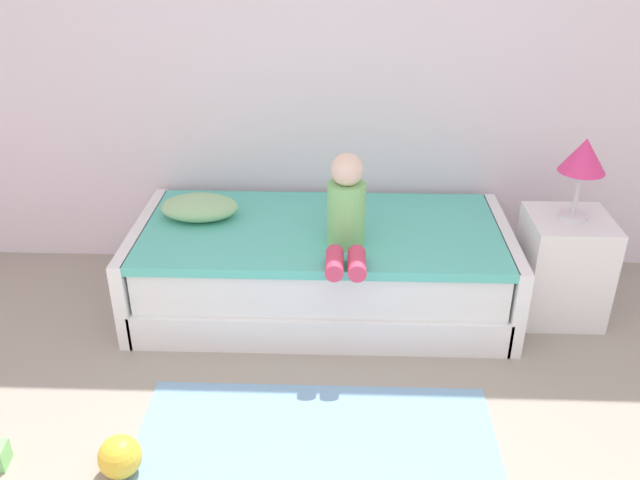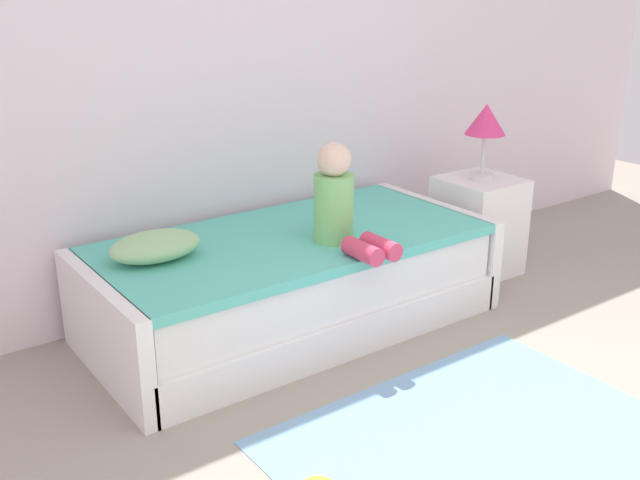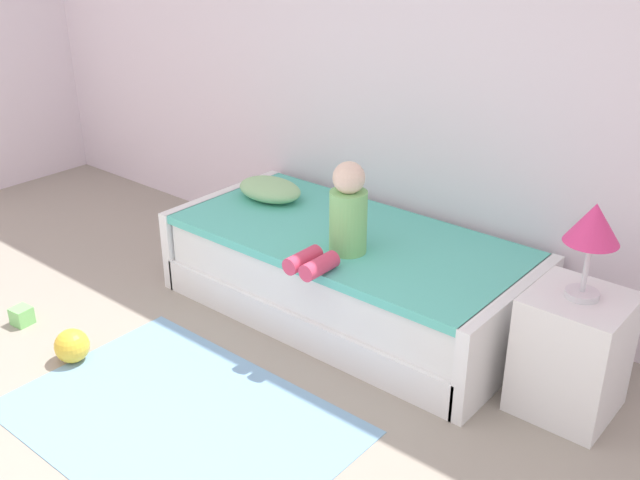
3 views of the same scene
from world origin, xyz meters
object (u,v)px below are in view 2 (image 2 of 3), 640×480
pillow (155,246)px  child_figure (340,204)px  table_lamp (486,123)px  bed (292,281)px  nightstand (478,226)px

pillow → child_figure: bearing=-21.5°
table_lamp → child_figure: 1.25m
bed → nightstand: bearing=-2.0°
bed → nightstand: 1.35m
bed → child_figure: child_figure is taller
child_figure → nightstand: bearing=8.5°
bed → table_lamp: size_ratio=4.69×
child_figure → table_lamp: bearing=8.5°
bed → pillow: 0.77m
bed → nightstand: (1.35, -0.05, 0.05)m
bed → nightstand: nightstand is taller
pillow → nightstand: bearing=-4.1°
bed → child_figure: bearing=-59.6°
table_lamp → nightstand: bearing=90.0°
table_lamp → bed: bearing=178.0°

